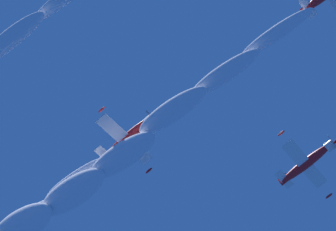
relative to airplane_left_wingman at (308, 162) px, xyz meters
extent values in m
cube|color=white|center=(10.59, -12.55, 0.67)|extent=(1.21, 2.83, 1.40)
cube|color=red|center=(10.46, -12.36, 1.12)|extent=(1.17, 0.64, 1.15)
ellipsoid|color=red|center=(-0.25, -0.03, -0.03)|extent=(6.73, 1.90, 1.90)
cylinder|color=white|center=(2.76, 0.31, 0.25)|extent=(1.06, 1.43, 1.43)
cone|color=red|center=(3.41, 0.38, 0.31)|extent=(0.77, 0.70, 0.70)
cylinder|color=#3F3F47|center=(3.26, 0.36, 0.30)|extent=(0.39, 2.99, 2.98)
cube|color=white|center=(-0.42, -0.11, -0.20)|extent=(2.28, 7.94, 3.33)
ellipsoid|color=red|center=(-0.71, 3.72, -1.70)|extent=(0.93, 0.38, 0.39)
ellipsoid|color=red|center=(-0.13, -3.94, 1.30)|extent=(0.93, 0.38, 0.39)
cube|color=white|center=(-3.13, -0.34, -0.25)|extent=(1.21, 2.89, 1.27)
cube|color=red|center=(-3.26, -0.17, 0.20)|extent=(1.16, 0.61, 1.16)
ellipsoid|color=#1E232D|center=(0.00, 0.15, 0.38)|extent=(1.60, 1.00, 0.98)
ellipsoid|color=red|center=(-12.33, -14.99, 1.03)|extent=(6.76, 1.73, 2.32)
cylinder|color=white|center=(-9.35, -14.65, 1.52)|extent=(1.13, 1.41, 1.48)
cone|color=red|center=(-8.72, -14.58, 1.63)|extent=(0.80, 0.68, 0.74)
cylinder|color=#3F3F47|center=(-8.86, -14.60, 1.61)|extent=(0.55, 3.00, 2.96)
cube|color=white|center=(-12.50, -15.07, 0.84)|extent=(2.28, 7.91, 3.42)
ellipsoid|color=red|center=(-12.68, -11.23, -0.65)|extent=(0.94, 0.36, 0.45)
ellipsoid|color=red|center=(-12.32, -18.91, 2.33)|extent=(0.94, 0.36, 0.45)
cube|color=white|center=(-15.20, -15.29, 0.59)|extent=(1.21, 2.86, 1.33)
cube|color=red|center=(-15.36, -15.13, 1.04)|extent=(1.24, 0.58, 1.22)
ellipsoid|color=#1E232D|center=(-12.12, -14.81, 1.45)|extent=(1.63, 0.97, 1.07)
ellipsoid|color=white|center=(6.73, -12.94, -0.08)|extent=(8.68, 2.39, 2.49)
ellipsoid|color=white|center=(0.28, -13.66, -0.87)|extent=(8.77, 2.79, 2.88)
ellipsoid|color=white|center=(-5.99, -14.63, -1.66)|extent=(8.87, 3.19, 3.28)
ellipsoid|color=white|center=(-12.80, -14.90, -2.61)|extent=(8.96, 3.59, 3.67)
ellipsoid|color=white|center=(-19.21, -15.71, -3.19)|extent=(9.05, 3.99, 4.07)
ellipsoid|color=white|center=(-25.65, -16.91, -3.95)|extent=(9.15, 4.39, 4.46)
ellipsoid|color=white|center=(-11.62, -30.87, -3.02)|extent=(8.77, 2.79, 2.88)
ellipsoid|color=white|center=(-19.20, -15.82, 0.09)|extent=(8.68, 2.39, 2.49)
ellipsoid|color=white|center=(-25.97, -16.23, -0.55)|extent=(8.77, 2.79, 2.88)
camera|label=1|loc=(9.78, -31.59, -66.49)|focal=73.24mm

